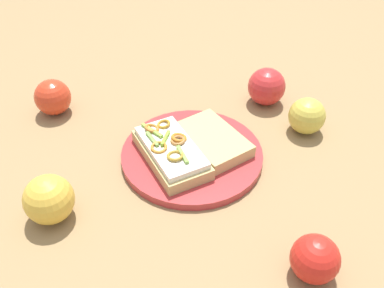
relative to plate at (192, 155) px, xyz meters
name	(u,v)px	position (x,y,z in m)	size (l,w,h in m)	color
ground_plane	(192,158)	(0.00, 0.00, -0.01)	(2.00, 2.00, 0.00)	olive
plate	(192,155)	(0.00, 0.00, 0.00)	(0.27, 0.27, 0.02)	#B23132
sandwich	(171,151)	(0.03, -0.03, 0.03)	(0.18, 0.19, 0.05)	tan
bread_slice_side	(212,140)	(-0.03, 0.03, 0.02)	(0.15, 0.10, 0.03)	tan
apple_0	(49,199)	(0.21, -0.18, 0.03)	(0.08, 0.08, 0.08)	gold
apple_1	(307,116)	(-0.16, 0.20, 0.03)	(0.08, 0.08, 0.08)	gold
apple_2	(315,259)	(0.19, 0.25, 0.03)	(0.07, 0.07, 0.07)	red
apple_3	(267,87)	(-0.23, 0.10, 0.03)	(0.08, 0.08, 0.08)	red
apple_4	(53,97)	(-0.05, -0.33, 0.03)	(0.08, 0.08, 0.08)	red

